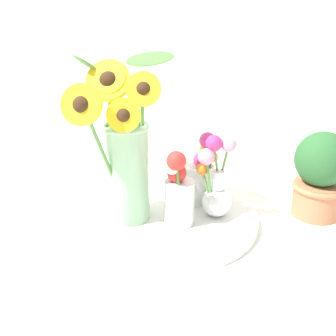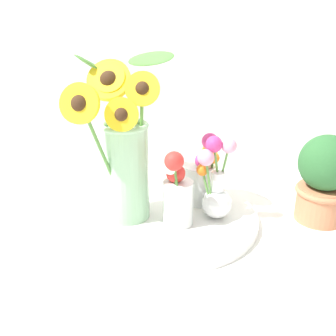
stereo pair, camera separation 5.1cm
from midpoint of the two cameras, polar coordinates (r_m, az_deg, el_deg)
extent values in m
plane|color=white|center=(0.82, -0.40, -11.23)|extent=(6.00, 6.00, 0.00)
cylinder|color=white|center=(0.90, -1.63, -7.21)|extent=(0.41, 0.41, 0.02)
cylinder|color=#99CC9E|center=(0.85, -7.77, -0.97)|extent=(0.10, 0.10, 0.21)
torus|color=#99CC9E|center=(0.82, -8.15, 5.97)|extent=(0.10, 0.10, 0.01)
cylinder|color=#568E42|center=(0.82, -5.70, 3.17)|extent=(0.03, 0.04, 0.24)
cylinder|color=yellow|center=(0.77, -5.52, 11.33)|extent=(0.07, 0.04, 0.07)
sphere|color=#382314|center=(0.77, -5.52, 11.33)|extent=(0.03, 0.03, 0.03)
cylinder|color=#568E42|center=(0.83, -9.06, 3.65)|extent=(0.03, 0.02, 0.26)
cylinder|color=yellow|center=(0.81, -10.39, 12.54)|extent=(0.07, 0.05, 0.06)
sphere|color=#382314|center=(0.81, -10.39, 12.54)|extent=(0.03, 0.03, 0.03)
cylinder|color=#568E42|center=(0.82, -8.38, 0.92)|extent=(0.03, 0.08, 0.21)
cylinder|color=yellow|center=(0.75, -8.43, 7.56)|extent=(0.07, 0.03, 0.07)
sphere|color=#382314|center=(0.75, -8.43, 7.56)|extent=(0.03, 0.03, 0.03)
cylinder|color=#568E42|center=(0.83, -9.85, 3.92)|extent=(0.01, 0.02, 0.24)
cylinder|color=yellow|center=(0.81, -10.48, 12.35)|extent=(0.09, 0.07, 0.08)
sphere|color=#382314|center=(0.81, -10.48, 12.35)|extent=(0.04, 0.04, 0.04)
cylinder|color=#568E42|center=(0.80, -10.82, 1.05)|extent=(0.06, 0.06, 0.23)
cylinder|color=yellow|center=(0.74, -14.32, 8.95)|extent=(0.09, 0.04, 0.09)
sphere|color=#382314|center=(0.74, -14.32, 8.95)|extent=(0.03, 0.03, 0.03)
ellipsoid|color=#477F38|center=(0.84, -4.62, 15.52)|extent=(0.14, 0.13, 0.05)
ellipsoid|color=#477F38|center=(0.85, -12.74, 14.12)|extent=(0.09, 0.11, 0.07)
cylinder|color=white|center=(0.84, 0.00, -5.05)|extent=(0.07, 0.07, 0.10)
cylinder|color=#4C8438|center=(0.81, -0.12, -2.86)|extent=(0.02, 0.02, 0.12)
sphere|color=red|center=(0.77, -0.67, 1.01)|extent=(0.04, 0.04, 0.04)
cylinder|color=#4C8438|center=(0.83, -0.29, -3.85)|extent=(0.01, 0.02, 0.09)
sphere|color=red|center=(0.81, -0.51, -0.74)|extent=(0.04, 0.04, 0.04)
cylinder|color=#4C8438|center=(0.82, -0.41, -3.37)|extent=(0.03, 0.02, 0.11)
sphere|color=white|center=(0.79, -1.27, 0.08)|extent=(0.03, 0.03, 0.03)
sphere|color=white|center=(0.88, 5.40, -4.95)|extent=(0.07, 0.07, 0.07)
cylinder|color=white|center=(0.86, 5.53, -1.72)|extent=(0.03, 0.03, 0.04)
cylinder|color=#568E42|center=(0.86, 3.98, -2.92)|extent=(0.03, 0.02, 0.08)
sphere|color=orange|center=(0.85, 3.29, -0.17)|extent=(0.03, 0.03, 0.03)
cylinder|color=#568E42|center=(0.85, 4.32, -2.00)|extent=(0.02, 0.01, 0.12)
sphere|color=pink|center=(0.82, 3.82, 1.63)|extent=(0.04, 0.04, 0.04)
cylinder|color=#568E42|center=(0.86, 6.18, -0.47)|extent=(0.03, 0.02, 0.13)
sphere|color=pink|center=(0.83, 7.10, 3.37)|extent=(0.03, 0.03, 0.03)
cylinder|color=#568E42|center=(0.85, 5.47, -0.50)|extent=(0.03, 0.02, 0.13)
sphere|color=#C6337A|center=(0.83, 4.93, 3.58)|extent=(0.04, 0.04, 0.04)
cylinder|color=white|center=(0.94, 2.73, -2.13)|extent=(0.08, 0.08, 0.09)
cylinder|color=#427533|center=(0.93, 3.64, 0.49)|extent=(0.02, 0.02, 0.11)
sphere|color=#C6337A|center=(0.92, 4.17, 3.99)|extent=(0.04, 0.04, 0.04)
cylinder|color=#427533|center=(0.92, 2.88, -1.29)|extent=(0.01, 0.01, 0.09)
sphere|color=#C6337A|center=(0.90, 3.22, 1.16)|extent=(0.04, 0.04, 0.04)
cylinder|color=#427533|center=(0.95, 3.17, -0.39)|extent=(0.03, 0.02, 0.10)
sphere|color=yellow|center=(0.94, 4.16, 2.64)|extent=(0.04, 0.04, 0.04)
cylinder|color=#427533|center=(0.93, 4.22, -1.12)|extent=(0.02, 0.03, 0.10)
sphere|color=orange|center=(0.90, 4.85, 1.60)|extent=(0.03, 0.03, 0.03)
cylinder|color=#B7704C|center=(0.97, 19.33, -4.26)|extent=(0.11, 0.11, 0.08)
torus|color=#B7704C|center=(0.96, 19.56, -2.59)|extent=(0.12, 0.12, 0.01)
ellipsoid|color=#285B2D|center=(0.93, 20.07, 1.17)|extent=(0.12, 0.12, 0.12)
camera|label=1|loc=(0.03, -91.72, -0.69)|focal=42.00mm
camera|label=2|loc=(0.03, 88.28, 0.69)|focal=42.00mm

